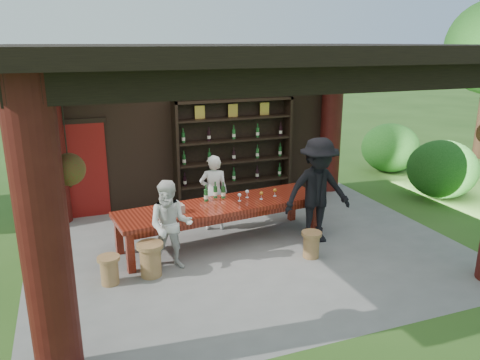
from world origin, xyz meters
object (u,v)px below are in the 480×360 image
object	(u,v)px
wine_shelf	(234,151)
stool_near_left	(150,259)
stool_far_left	(109,269)
napkin_basket	(176,209)
host	(214,193)
stool_near_right	(311,244)
tasting_table	(221,210)
guest_man	(318,191)
guest_woman	(170,225)

from	to	relation	value
wine_shelf	stool_near_left	size ratio (longest dim) A/B	4.90
stool_far_left	napkin_basket	size ratio (longest dim) A/B	1.73
stool_near_left	napkin_basket	world-z (taller)	napkin_basket
wine_shelf	host	bearing A→B (deg)	-123.08
napkin_basket	stool_near_right	bearing A→B (deg)	-24.02
stool_near_left	host	distance (m)	2.17
wine_shelf	tasting_table	size ratio (longest dim) A/B	0.69
tasting_table	guest_man	xyz separation A→B (m)	(1.65, -0.54, 0.33)
stool_near_right	napkin_basket	distance (m)	2.37
guest_woman	guest_man	xyz separation A→B (m)	(2.72, 0.13, 0.23)
guest_man	stool_far_left	bearing A→B (deg)	-170.63
stool_near_left	stool_near_right	distance (m)	2.70
stool_near_right	guest_man	bearing A→B (deg)	54.42
guest_man	stool_near_left	bearing A→B (deg)	-170.34
stool_far_left	host	size ratio (longest dim) A/B	0.30
host	guest_woman	xyz separation A→B (m)	(-1.14, -1.34, -0.01)
stool_far_left	guest_woman	bearing A→B (deg)	10.90
stool_near_left	stool_far_left	size ratio (longest dim) A/B	1.22
stool_far_left	host	distance (m)	2.68
guest_woman	stool_near_right	bearing A→B (deg)	5.93
wine_shelf	guest_woman	size ratio (longest dim) A/B	1.82
napkin_basket	tasting_table	bearing A→B (deg)	11.33
wine_shelf	stool_far_left	bearing A→B (deg)	-136.13
tasting_table	napkin_basket	bearing A→B (deg)	-168.67
guest_woman	napkin_basket	world-z (taller)	guest_woman
stool_near_right	guest_woman	bearing A→B (deg)	169.19
stool_near_right	host	distance (m)	2.19
stool_near_right	wine_shelf	bearing A→B (deg)	94.55
stool_near_left	stool_far_left	xyz separation A→B (m)	(-0.63, -0.04, -0.05)
stool_near_left	guest_man	distance (m)	3.17
wine_shelf	guest_woman	bearing A→B (deg)	-126.84
wine_shelf	tasting_table	distance (m)	2.36
host	napkin_basket	world-z (taller)	host
host	guest_woman	distance (m)	1.76
stool_near_right	host	size ratio (longest dim) A/B	0.31
napkin_basket	guest_man	bearing A→B (deg)	-8.31
tasting_table	host	xyz separation A→B (m)	(0.07, 0.67, 0.11)
guest_man	tasting_table	bearing A→B (deg)	166.25
tasting_table	host	bearing A→B (deg)	84.34
napkin_basket	guest_woman	bearing A→B (deg)	-112.71
stool_far_left	napkin_basket	distance (m)	1.51
tasting_table	host	world-z (taller)	host
wine_shelf	guest_man	distance (m)	2.71
guest_man	napkin_basket	size ratio (longest dim) A/B	7.46
guest_woman	tasting_table	bearing A→B (deg)	48.70
napkin_basket	stool_near_left	bearing A→B (deg)	-131.60
tasting_table	stool_far_left	size ratio (longest dim) A/B	8.63
guest_man	napkin_basket	distance (m)	2.54
stool_near_left	stool_near_right	size ratio (longest dim) A/B	1.20
stool_far_left	guest_woman	size ratio (longest dim) A/B	0.30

